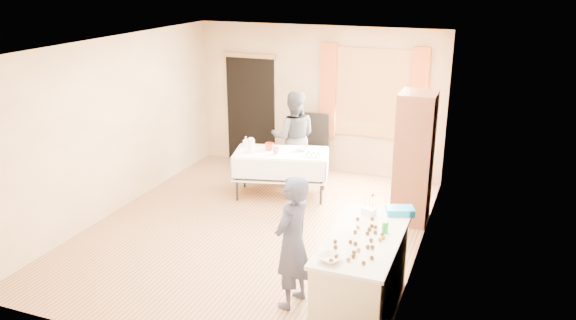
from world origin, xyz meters
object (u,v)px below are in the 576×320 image
at_px(cabinet, 414,158).
at_px(woman, 294,137).
at_px(counter, 362,276).
at_px(party_table, 281,170).
at_px(girl, 292,242).
at_px(chair, 314,158).

relative_size(cabinet, woman, 1.20).
xyz_separation_m(counter, woman, (-2.05, 3.46, 0.34)).
height_order(party_table, girl, girl).
bearing_deg(woman, party_table, 73.36).
xyz_separation_m(party_table, chair, (0.19, 1.08, -0.12)).
bearing_deg(cabinet, counter, -92.21).
bearing_deg(girl, party_table, -143.49).
height_order(counter, party_table, counter).
bearing_deg(party_table, cabinet, -19.51).
distance_m(cabinet, party_table, 2.19).
distance_m(party_table, woman, 0.76).
bearing_deg(counter, chair, 115.29).
distance_m(counter, girl, 0.81).
bearing_deg(party_table, counter, -68.32).
bearing_deg(counter, girl, -174.11).
distance_m(party_table, girl, 3.14).
height_order(chair, girl, girl).
height_order(cabinet, counter, cabinet).
height_order(girl, woman, woman).
relative_size(party_table, woman, 1.03).
bearing_deg(chair, woman, -123.01).
relative_size(counter, party_table, 0.96).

